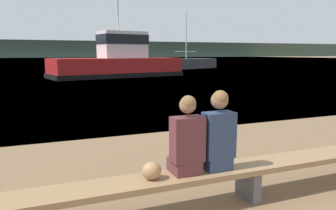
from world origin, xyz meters
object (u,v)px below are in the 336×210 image
Objects in this scene: shopping_bag at (152,171)px; tugboat_red at (119,63)px; person_left at (187,140)px; person_right at (218,134)px; moored_sailboat at (188,64)px; bench_main at (248,171)px.

shopping_bag is 0.02× the size of tugboat_red.
person_right reaches higher than person_left.
moored_sailboat is at bearing -58.48° from tugboat_red.
moored_sailboat reaches higher than shopping_bag.
moored_sailboat is at bearing 64.47° from person_left.
shopping_bag is at bearing -179.31° from bench_main.
person_left is at bearing 156.52° from tugboat_red.
person_left is 4.22× the size of shopping_bag.
bench_main is 5.96× the size of person_right.
shopping_bag is (-0.45, -0.01, -0.32)m from person_left.
bench_main is at bearing 0.13° from person_left.
tugboat_red is (3.89, 23.46, 0.78)m from bench_main.
tugboat_red reaches higher than person_right.
person_left is 0.55m from shopping_bag.
person_right is 0.11× the size of moored_sailboat.
moored_sailboat reaches higher than tugboat_red.
person_right is at bearing 131.96° from moored_sailboat.
moored_sailboat is (16.95, 34.55, 0.06)m from shopping_bag.
person_left is at bearing 1.81° from shopping_bag.
person_right is 38.09m from moored_sailboat.
moored_sailboat is (16.07, 34.54, -0.30)m from person_right.
bench_main is 0.73m from person_right.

